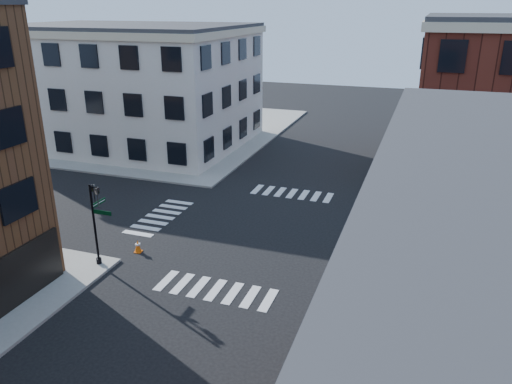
% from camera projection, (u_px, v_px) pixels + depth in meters
% --- Properties ---
extents(ground, '(120.00, 120.00, 0.00)m').
position_uv_depth(ground, '(262.00, 232.00, 30.41)').
color(ground, black).
rests_on(ground, ground).
extents(sidewalk_nw, '(30.00, 30.00, 0.15)m').
position_uv_depth(sidewalk_nw, '(143.00, 129.00, 55.40)').
color(sidewalk_nw, gray).
rests_on(sidewalk_nw, ground).
extents(building_nw, '(22.00, 16.00, 11.00)m').
position_uv_depth(building_nw, '(129.00, 87.00, 48.45)').
color(building_nw, beige).
rests_on(building_nw, ground).
extents(tree_near, '(2.69, 2.69, 4.49)m').
position_uv_depth(tree_near, '(406.00, 151.00, 35.77)').
color(tree_near, black).
rests_on(tree_near, ground).
extents(tree_far, '(2.43, 2.43, 4.07)m').
position_uv_depth(tree_far, '(410.00, 135.00, 41.17)').
color(tree_far, black).
rests_on(tree_far, ground).
extents(signal_pole, '(1.29, 1.24, 4.60)m').
position_uv_depth(signal_pole, '(96.00, 216.00, 25.57)').
color(signal_pole, black).
rests_on(signal_pole, ground).
extents(box_truck, '(7.25, 2.63, 3.23)m').
position_uv_depth(box_truck, '(445.00, 246.00, 25.01)').
color(box_truck, silver).
rests_on(box_truck, ground).
extents(traffic_cone, '(0.44, 0.44, 0.73)m').
position_uv_depth(traffic_cone, '(138.00, 246.00, 27.84)').
color(traffic_cone, '#F1610A').
rests_on(traffic_cone, ground).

